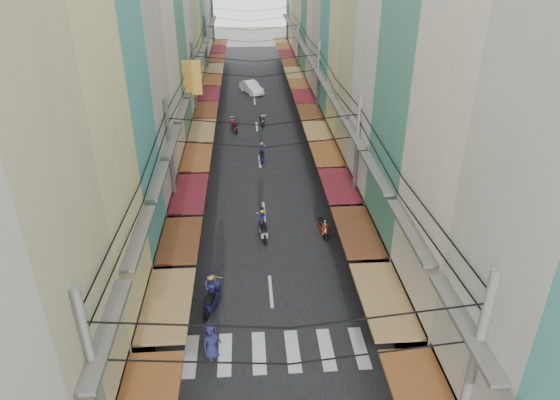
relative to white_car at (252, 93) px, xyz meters
name	(u,v)px	position (x,y,z in m)	size (l,w,h in m)	color
ground	(269,268)	(0.26, -33.14, 0.00)	(160.00, 160.00, 0.00)	#62635E
road	(257,134)	(0.26, -13.14, 0.01)	(10.00, 80.00, 0.02)	black
sidewalk_left	(182,136)	(-6.24, -13.14, 0.03)	(3.00, 80.00, 0.06)	gray
sidewalk_right	(331,132)	(6.76, -13.14, 0.03)	(3.00, 80.00, 0.06)	gray
crosswalk	(276,352)	(0.26, -39.14, 0.03)	(7.55, 2.40, 0.01)	silver
building_row_left	(145,24)	(-7.66, -16.58, 9.78)	(7.80, 67.67, 23.70)	beige
building_row_right	(364,27)	(8.18, -16.70, 9.41)	(7.80, 68.98, 22.59)	teal
utility_poles	(258,72)	(0.26, -18.13, 6.59)	(10.20, 66.13, 8.20)	slate
white_car	(252,93)	(0.00, 0.00, 0.00)	(4.58, 1.79, 1.61)	silver
bicycle	(396,299)	(6.17, -36.14, 0.00)	(0.67, 1.80, 1.24)	black
moving_scooters	(254,196)	(-0.33, -25.97, 0.55)	(6.45, 27.32, 2.00)	black
parked_scooters	(389,315)	(5.32, -37.77, 0.47)	(13.24, 15.03, 1.00)	black
pedestrians	(196,211)	(-3.75, -28.66, 1.05)	(14.01, 26.69, 2.18)	black
market_umbrella	(451,298)	(7.39, -38.95, 2.27)	(2.45, 2.45, 2.58)	#B2B2B7
traffic_sign	(374,248)	(5.35, -34.51, 1.89)	(0.10, 0.58, 2.63)	slate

